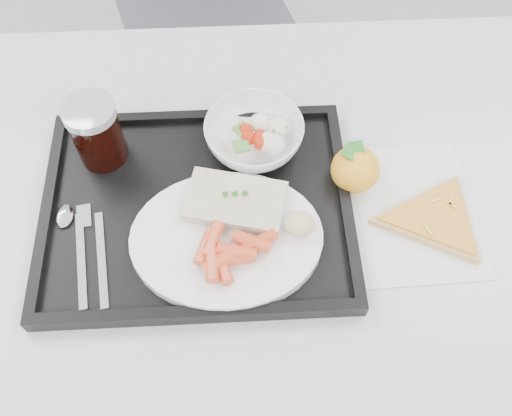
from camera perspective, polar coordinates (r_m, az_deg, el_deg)
name	(u,v)px	position (r m, az deg, el deg)	size (l,w,h in m)	color
table	(233,232)	(0.91, -2.27, -2.37)	(1.20, 0.80, 0.75)	#A4A4A7
tray	(198,208)	(0.84, -5.86, -0.05)	(0.45, 0.35, 0.03)	black
dinner_plate	(227,239)	(0.80, -2.96, -3.10)	(0.27, 0.27, 0.02)	white
fish_fillet	(235,201)	(0.81, -2.07, 0.68)	(0.15, 0.12, 0.03)	beige
bread_roll	(300,224)	(0.78, 4.39, -1.59)	(0.05, 0.05, 0.03)	#E3B887
salad_bowl	(254,135)	(0.88, -0.19, 7.31)	(0.15, 0.15, 0.05)	white
cola_glass	(96,132)	(0.88, -15.68, 7.37)	(0.08, 0.08, 0.11)	black
cutlery	(82,241)	(0.84, -17.03, -3.14)	(0.09, 0.17, 0.01)	silver
napkin	(390,212)	(0.87, 13.24, -0.41)	(0.26, 0.25, 0.00)	silver
tangerine	(355,169)	(0.86, 9.89, 3.84)	(0.09, 0.09, 0.07)	orange
pizza_slice	(435,219)	(0.87, 17.47, -1.06)	(0.20, 0.20, 0.02)	tan
carrot_pile	(228,252)	(0.76, -2.82, -4.43)	(0.12, 0.09, 0.03)	#D34825
salad_contents	(264,135)	(0.87, 0.82, 7.31)	(0.09, 0.08, 0.03)	#B3230A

